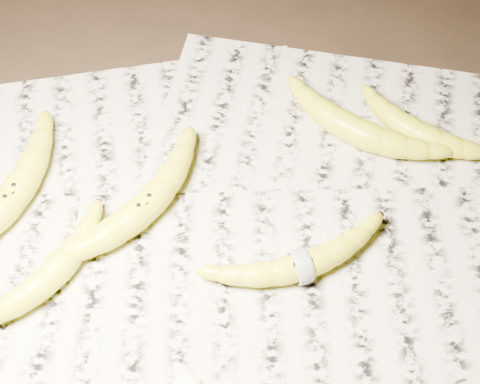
{
  "coord_description": "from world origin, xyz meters",
  "views": [
    {
      "loc": [
        0.01,
        -0.37,
        0.7
      ],
      "look_at": [
        0.02,
        0.05,
        0.05
      ],
      "focal_mm": 50.0,
      "sensor_mm": 36.0,
      "label": 1
    }
  ],
  "objects_px": {
    "banana_center": "(144,206)",
    "banana_upper_a": "(356,129)",
    "banana_left_a": "(11,197)",
    "banana_upper_b": "(419,131)",
    "banana_left_b": "(49,276)",
    "banana_taped": "(301,265)"
  },
  "relations": [
    {
      "from": "banana_center",
      "to": "banana_upper_a",
      "type": "distance_m",
      "value": 0.29
    },
    {
      "from": "banana_left_a",
      "to": "banana_upper_a",
      "type": "xyz_separation_m",
      "value": [
        0.42,
        0.09,
        -0.0
      ]
    },
    {
      "from": "banana_upper_b",
      "to": "banana_upper_a",
      "type": "bearing_deg",
      "value": -145.99
    },
    {
      "from": "banana_left_b",
      "to": "banana_upper_a",
      "type": "xyz_separation_m",
      "value": [
        0.37,
        0.19,
        0.0
      ]
    },
    {
      "from": "banana_taped",
      "to": "banana_left_b",
      "type": "bearing_deg",
      "value": 164.15
    },
    {
      "from": "banana_left_b",
      "to": "banana_center",
      "type": "relative_size",
      "value": 0.83
    },
    {
      "from": "banana_center",
      "to": "banana_upper_a",
      "type": "xyz_separation_m",
      "value": [
        0.27,
        0.11,
        -0.0
      ]
    },
    {
      "from": "banana_left_b",
      "to": "banana_upper_b",
      "type": "relative_size",
      "value": 1.08
    },
    {
      "from": "banana_upper_a",
      "to": "banana_upper_b",
      "type": "bearing_deg",
      "value": 30.89
    },
    {
      "from": "banana_left_b",
      "to": "banana_taped",
      "type": "relative_size",
      "value": 0.89
    },
    {
      "from": "banana_left_b",
      "to": "banana_upper_b",
      "type": "distance_m",
      "value": 0.49
    },
    {
      "from": "banana_left_a",
      "to": "banana_center",
      "type": "distance_m",
      "value": 0.16
    },
    {
      "from": "banana_taped",
      "to": "banana_upper_b",
      "type": "bearing_deg",
      "value": 31.29
    },
    {
      "from": "banana_left_b",
      "to": "banana_center",
      "type": "distance_m",
      "value": 0.13
    },
    {
      "from": "banana_upper_a",
      "to": "banana_upper_b",
      "type": "relative_size",
      "value": 1.22
    },
    {
      "from": "banana_upper_b",
      "to": "banana_left_a",
      "type": "bearing_deg",
      "value": -133.39
    },
    {
      "from": "banana_left_a",
      "to": "banana_left_b",
      "type": "height_order",
      "value": "banana_left_a"
    },
    {
      "from": "banana_left_b",
      "to": "banana_center",
      "type": "bearing_deg",
      "value": -7.96
    },
    {
      "from": "banana_left_a",
      "to": "banana_taped",
      "type": "height_order",
      "value": "banana_left_a"
    },
    {
      "from": "banana_center",
      "to": "banana_left_b",
      "type": "bearing_deg",
      "value": 171.67
    },
    {
      "from": "banana_upper_b",
      "to": "banana_center",
      "type": "bearing_deg",
      "value": -126.35
    },
    {
      "from": "banana_taped",
      "to": "banana_left_a",
      "type": "bearing_deg",
      "value": 146.73
    }
  ]
}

